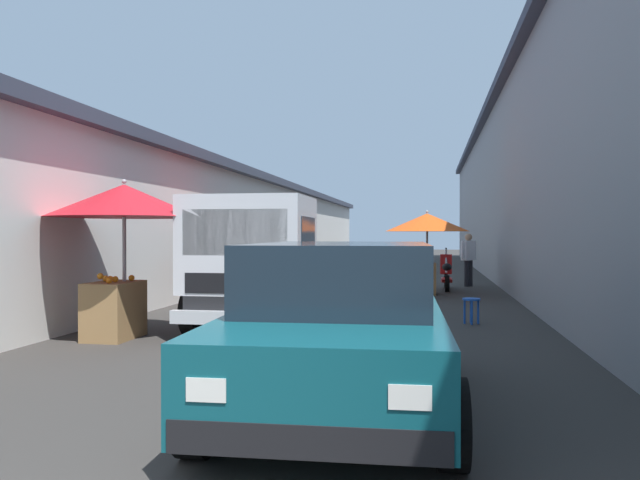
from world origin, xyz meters
TOP-DOWN VIEW (x-y plane):
  - ground at (13.50, 0.00)m, footprint 90.00×90.00m
  - building_left_whitewash at (15.75, 7.21)m, footprint 49.80×7.50m
  - fruit_stall_near_left at (11.56, 1.89)m, footprint 2.17×2.17m
  - fruit_stall_near_right at (14.59, -1.66)m, footprint 2.12×2.12m
  - fruit_stall_mid_lane at (7.27, 2.73)m, footprint 2.26×2.26m
  - hatchback_car at (4.30, -0.96)m, footprint 3.98×2.05m
  - delivery_truck at (8.28, 0.89)m, footprint 4.95×2.03m
  - vendor_by_crates at (14.55, 1.37)m, footprint 0.64×0.22m
  - vendor_in_shade at (17.10, -2.85)m, footprint 0.48×0.45m
  - parked_scooter at (15.95, -2.19)m, footprint 1.69×0.32m
  - plastic_stool at (9.57, -2.43)m, footprint 0.30×0.30m

SIDE VIEW (x-z plane):
  - ground at x=13.50m, z-range 0.00..0.00m
  - plastic_stool at x=9.57m, z-range 0.11..0.54m
  - parked_scooter at x=15.95m, z-range -0.12..1.02m
  - hatchback_car at x=4.30m, z-range 0.01..1.46m
  - vendor_in_shade at x=17.10m, z-range 0.11..1.64m
  - vendor_by_crates at x=14.55m, z-range 0.12..1.70m
  - delivery_truck at x=8.28m, z-range 0.00..2.08m
  - fruit_stall_near_right at x=14.59m, z-range 0.56..2.69m
  - fruit_stall_near_left at x=11.56m, z-range 0.54..2.77m
  - building_left_whitewash at x=15.75m, z-range 0.01..3.52m
  - fruit_stall_mid_lane at x=7.27m, z-range 0.61..2.95m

